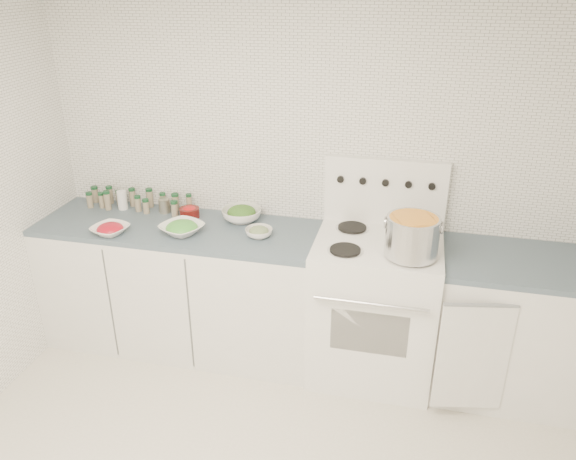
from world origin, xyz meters
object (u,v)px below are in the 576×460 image
(stove, at_px, (374,303))
(bowl_tomato, at_px, (110,229))
(stock_pot, at_px, (412,235))
(bowl_snowpea, at_px, (182,228))

(stove, distance_m, bowl_tomato, 1.73)
(stove, xyz_separation_m, stock_pot, (0.19, -0.16, 0.57))
(stove, xyz_separation_m, bowl_tomato, (-1.67, -0.21, 0.43))
(stove, relative_size, bowl_snowpea, 4.03)
(stove, bearing_deg, stock_pot, -39.71)
(stock_pot, bearing_deg, stove, 140.29)
(stock_pot, distance_m, bowl_snowpea, 1.42)
(stock_pot, xyz_separation_m, bowl_tomato, (-1.85, -0.05, -0.14))
(bowl_tomato, relative_size, bowl_snowpea, 0.79)
(stock_pot, relative_size, bowl_tomato, 1.20)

